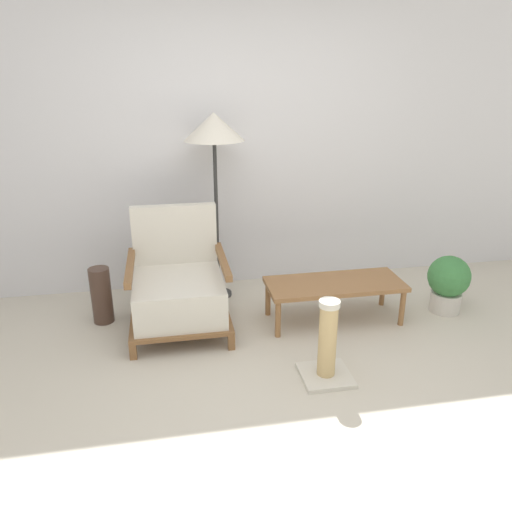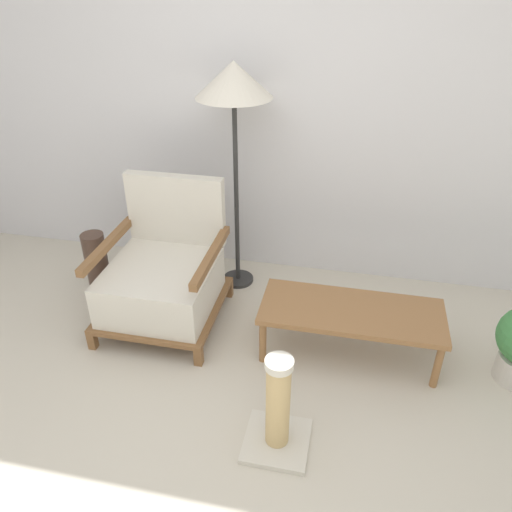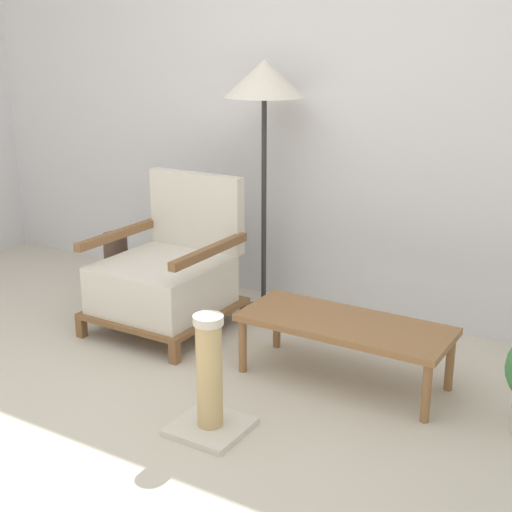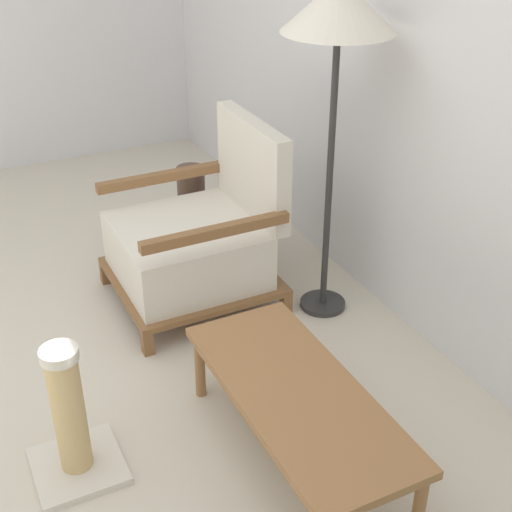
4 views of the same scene
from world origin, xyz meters
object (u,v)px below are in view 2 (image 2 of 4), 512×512
object	(u,v)px
floor_lamp	(234,88)
vase	(97,263)
coffee_table	(351,314)
scratching_post	(278,413)
armchair	(164,276)

from	to	relation	value
floor_lamp	vase	bearing A→B (deg)	-161.63
coffee_table	floor_lamp	bearing A→B (deg)	143.43
floor_lamp	vase	world-z (taller)	floor_lamp
coffee_table	scratching_post	world-z (taller)	scratching_post
armchair	coffee_table	xyz separation A→B (m)	(1.23, -0.10, -0.04)
armchair	vase	distance (m)	0.65
floor_lamp	coffee_table	size ratio (longest dim) A/B	1.47
vase	scratching_post	bearing A→B (deg)	-35.44
scratching_post	armchair	bearing A→B (deg)	136.43
vase	coffee_table	bearing A→B (deg)	-9.80
coffee_table	scratching_post	distance (m)	0.83
armchair	floor_lamp	size ratio (longest dim) A/B	0.57
coffee_table	vase	size ratio (longest dim) A/B	2.36
armchair	coffee_table	size ratio (longest dim) A/B	0.84
floor_lamp	vase	distance (m)	1.58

